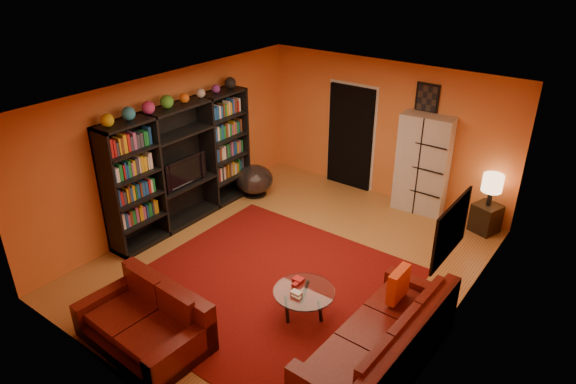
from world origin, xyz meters
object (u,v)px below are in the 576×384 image
Objects in this scene: entertainment_unit at (182,165)px; side_table at (486,218)px; storage_cabinet at (423,164)px; bowl_chair at (254,180)px; sofa at (386,341)px; tv at (182,171)px; loveseat at (149,321)px; coffee_table at (304,294)px; table_lamp at (492,184)px.

side_table is at bearing 31.99° from entertainment_unit.
bowl_chair is at bearing -159.80° from storage_cabinet.
sofa is (4.42, -0.99, -0.77)m from entertainment_unit.
tv is 1.21× the size of bowl_chair.
entertainment_unit reaches higher than side_table.
side_table is at bearing -23.16° from loveseat.
sofa is 4.04m from storage_cabinet.
storage_cabinet reaches higher than tv.
side_table is (1.21, 3.67, -0.11)m from coffee_table.
storage_cabinet is at bearing -47.44° from tv.
coffee_table is (1.29, 1.50, 0.08)m from loveseat.
bowl_chair is at bearing -162.51° from side_table.
tv is at bearing -49.23° from entertainment_unit.
table_lamp is at bearing 31.99° from entertainment_unit.
coffee_table is 1.62× the size of side_table.
storage_cabinet is (-0.03, 3.72, 0.54)m from coffee_table.
storage_cabinet reaches higher than side_table.
table_lamp is (4.40, 2.75, -0.15)m from entertainment_unit.
coffee_table is 3.72m from bowl_chair.
coffee_table is at bearing -38.13° from loveseat.
storage_cabinet is at bearing 177.69° from table_lamp.
storage_cabinet is 2.47× the size of bowl_chair.
table_lamp is at bearing 71.73° from coffee_table.
coffee_table is (3.14, -0.86, -0.61)m from tv.
coffee_table is 3.86m from side_table.
storage_cabinet is at bearing 109.79° from sofa.
loveseat is 5.77m from table_lamp.
sofa reaches higher than coffee_table.
entertainment_unit is 3.71× the size of coffee_table.
side_table is 0.90× the size of table_lamp.
tv reaches higher than bowl_chair.
storage_cabinet is 1.24m from table_lamp.
loveseat reaches higher than bowl_chair.
loveseat is 5.40m from storage_cabinet.
tv reaches higher than side_table.
storage_cabinet is (3.11, 2.86, -0.07)m from tv.
entertainment_unit is at bearing 168.85° from sofa.
table_lamp is at bearing -57.17° from tv.
sofa and loveseat have the same top height.
bowl_chair is at bearing 150.40° from sofa.
sofa is 2.89m from loveseat.
loveseat is 1.98m from coffee_table.
storage_cabinet is 1.40m from side_table.
entertainment_unit reaches higher than coffee_table.
entertainment_unit is 1.25× the size of sofa.
loveseat is at bearing -68.10° from bowl_chair.
coffee_table is 3.76m from storage_cabinet.
table_lamp is (2.51, 5.16, 0.61)m from loveseat.
side_table is (1.24, -0.05, -0.66)m from storage_cabinet.
storage_cabinet is 3.26× the size of table_lamp.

